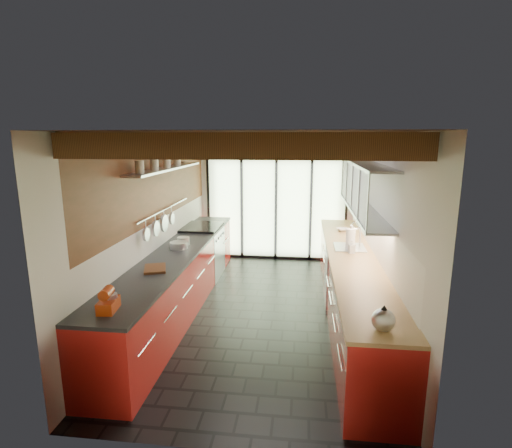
{
  "coord_description": "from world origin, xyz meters",
  "views": [
    {
      "loc": [
        0.56,
        -5.53,
        2.55
      ],
      "look_at": [
        -0.15,
        0.4,
        1.25
      ],
      "focal_mm": 28.0,
      "sensor_mm": 36.0,
      "label": 1
    }
  ],
  "objects_px": {
    "stand_mixer": "(108,301)",
    "paper_towel": "(350,239)",
    "kettle": "(383,319)",
    "soap_bottle": "(352,247)",
    "bowl": "(342,230)"
  },
  "relations": [
    {
      "from": "kettle",
      "to": "paper_towel",
      "type": "xyz_separation_m",
      "value": [
        0.0,
        2.55,
        0.05
      ]
    },
    {
      "from": "stand_mixer",
      "to": "kettle",
      "type": "xyz_separation_m",
      "value": [
        2.54,
        -0.1,
        0.01
      ]
    },
    {
      "from": "paper_towel",
      "to": "soap_bottle",
      "type": "xyz_separation_m",
      "value": [
        0.0,
        -0.2,
        -0.06
      ]
    },
    {
      "from": "kettle",
      "to": "soap_bottle",
      "type": "height_order",
      "value": "kettle"
    },
    {
      "from": "paper_towel",
      "to": "soap_bottle",
      "type": "relative_size",
      "value": 1.89
    },
    {
      "from": "soap_bottle",
      "to": "bowl",
      "type": "bearing_deg",
      "value": 90.0
    },
    {
      "from": "stand_mixer",
      "to": "paper_towel",
      "type": "distance_m",
      "value": 3.53
    },
    {
      "from": "soap_bottle",
      "to": "kettle",
      "type": "bearing_deg",
      "value": -90.0
    },
    {
      "from": "soap_bottle",
      "to": "bowl",
      "type": "height_order",
      "value": "soap_bottle"
    },
    {
      "from": "stand_mixer",
      "to": "paper_towel",
      "type": "bearing_deg",
      "value": 44.03
    },
    {
      "from": "kettle",
      "to": "paper_towel",
      "type": "relative_size",
      "value": 0.69
    },
    {
      "from": "kettle",
      "to": "soap_bottle",
      "type": "distance_m",
      "value": 2.36
    },
    {
      "from": "kettle",
      "to": "soap_bottle",
      "type": "relative_size",
      "value": 1.31
    },
    {
      "from": "stand_mixer",
      "to": "soap_bottle",
      "type": "height_order",
      "value": "stand_mixer"
    },
    {
      "from": "stand_mixer",
      "to": "kettle",
      "type": "distance_m",
      "value": 2.54
    }
  ]
}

